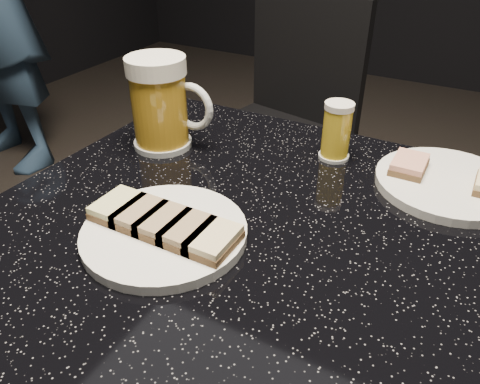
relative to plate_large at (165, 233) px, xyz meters
The scene contains 8 objects.
plate_large is the anchor object (origin of this frame).
plate_small 0.43m from the plate_large, 45.55° to the left, with size 0.21×0.21×0.01m, color white.
table 0.27m from the plate_large, 46.36° to the left, with size 0.70×0.70×0.75m.
beer_mug 0.28m from the plate_large, 126.60° to the left, with size 0.14×0.10×0.16m.
beer_tumbler 0.34m from the plate_large, 69.45° to the left, with size 0.05×0.05×0.10m.
chair 1.02m from the plate_large, 104.89° to the left, with size 0.50×0.50×0.88m.
canapes_on_plate_large 0.02m from the plate_large, behind, with size 0.20×0.07×0.02m.
canapes_on_plate_small 0.43m from the plate_large, 45.55° to the left, with size 0.17×0.07×0.02m.
Camera 1 is at (0.25, -0.45, 1.13)m, focal length 35.00 mm.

